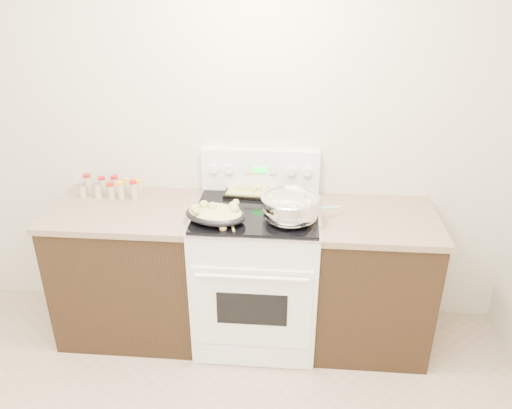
# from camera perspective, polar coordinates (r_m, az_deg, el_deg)

# --- Properties ---
(room_shell) EXTENTS (4.10, 3.60, 2.75)m
(room_shell) POSITION_cam_1_polar(r_m,az_deg,el_deg) (1.52, -17.76, 1.99)
(room_shell) COLOR beige
(room_shell) RESTS_ON ground
(counter_left) EXTENTS (0.93, 0.67, 0.92)m
(counter_left) POSITION_cam_1_polar(r_m,az_deg,el_deg) (3.43, -13.96, -7.17)
(counter_left) COLOR black
(counter_left) RESTS_ON ground
(counter_right) EXTENTS (0.73, 0.67, 0.92)m
(counter_right) POSITION_cam_1_polar(r_m,az_deg,el_deg) (3.31, 12.93, -8.44)
(counter_right) COLOR black
(counter_right) RESTS_ON ground
(kitchen_range) EXTENTS (0.78, 0.73, 1.22)m
(kitchen_range) POSITION_cam_1_polar(r_m,az_deg,el_deg) (3.26, 0.08, -7.69)
(kitchen_range) COLOR white
(kitchen_range) RESTS_ON ground
(mixing_bowl) EXTENTS (0.40, 0.40, 0.20)m
(mixing_bowl) POSITION_cam_1_polar(r_m,az_deg,el_deg) (2.87, 3.92, -0.43)
(mixing_bowl) COLOR silver
(mixing_bowl) RESTS_ON kitchen_range
(roasting_pan) EXTENTS (0.42, 0.34, 0.12)m
(roasting_pan) POSITION_cam_1_polar(r_m,az_deg,el_deg) (2.88, -4.65, -1.03)
(roasting_pan) COLOR black
(roasting_pan) RESTS_ON kitchen_range
(baking_sheet) EXTENTS (0.37, 0.27, 0.06)m
(baking_sheet) POSITION_cam_1_polar(r_m,az_deg,el_deg) (3.24, -0.27, 1.67)
(baking_sheet) COLOR black
(baking_sheet) RESTS_ON kitchen_range
(wooden_spoon) EXTENTS (0.09, 0.26, 0.04)m
(wooden_spoon) POSITION_cam_1_polar(r_m,az_deg,el_deg) (2.83, -3.45, -2.33)
(wooden_spoon) COLOR tan
(wooden_spoon) RESTS_ON kitchen_range
(blue_ladle) EXTENTS (0.22, 0.18, 0.09)m
(blue_ladle) POSITION_cam_1_polar(r_m,az_deg,el_deg) (2.91, 6.54, -1.18)
(blue_ladle) COLOR #97D5E1
(blue_ladle) RESTS_ON kitchen_range
(spice_jars) EXTENTS (0.39, 0.14, 0.13)m
(spice_jars) POSITION_cam_1_polar(r_m,az_deg,el_deg) (3.37, -16.18, 1.89)
(spice_jars) COLOR #BFB28C
(spice_jars) RESTS_ON counter_left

